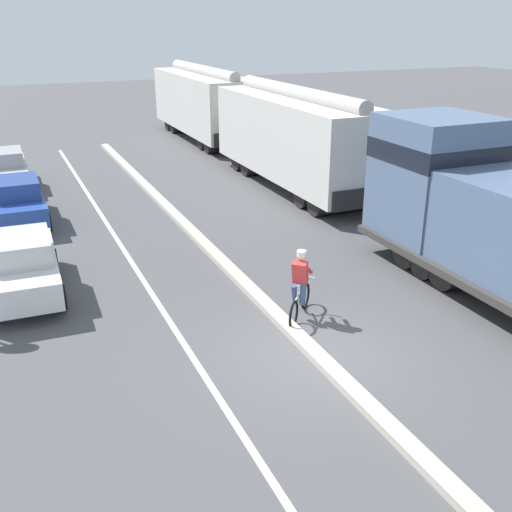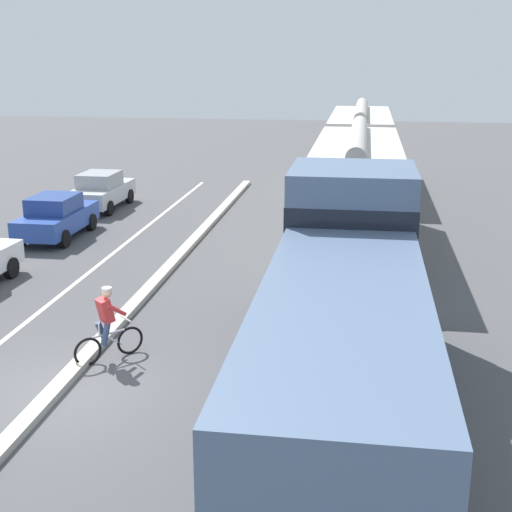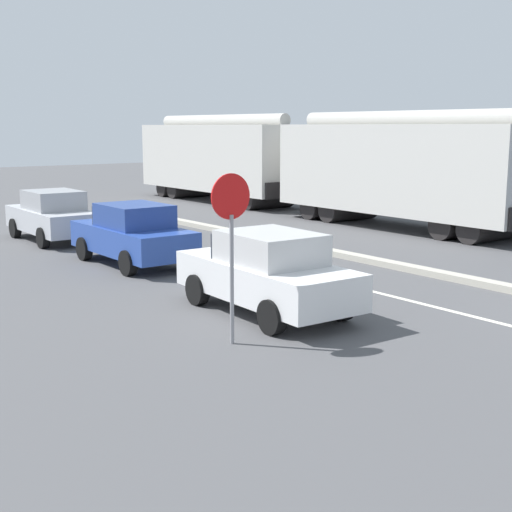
{
  "view_description": "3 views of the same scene",
  "coord_description": "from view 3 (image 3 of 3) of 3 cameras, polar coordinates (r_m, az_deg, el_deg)",
  "views": [
    {
      "loc": [
        -5.58,
        -9.65,
        6.75
      ],
      "look_at": [
        -0.16,
        2.71,
        1.32
      ],
      "focal_mm": 42.0,
      "sensor_mm": 36.0,
      "label": 1
    },
    {
      "loc": [
        6.02,
        -12.49,
        6.72
      ],
      "look_at": [
        3.6,
        3.39,
        2.08
      ],
      "focal_mm": 50.0,
      "sensor_mm": 36.0,
      "label": 2
    },
    {
      "loc": [
        -13.81,
        -5.07,
        3.63
      ],
      "look_at": [
        -4.25,
        7.59,
        0.74
      ],
      "focal_mm": 50.0,
      "sensor_mm": 36.0,
      "label": 3
    }
  ],
  "objects": [
    {
      "name": "stop_sign",
      "position": [
        11.75,
        -2.01,
        2.46
      ],
      "size": [
        0.76,
        0.08,
        2.88
      ],
      "color": "gray",
      "rests_on": "ground"
    },
    {
      "name": "lane_stripe",
      "position": [
        16.3,
        8.62,
        -2.64
      ],
      "size": [
        0.14,
        36.0,
        0.01
      ],
      "primitive_type": "cube",
      "color": "silver",
      "rests_on": "ground"
    },
    {
      "name": "hopper_car_lead",
      "position": [
        26.16,
        11.69,
        6.72
      ],
      "size": [
        2.9,
        10.6,
        4.18
      ],
      "color": "beige",
      "rests_on": "ground"
    },
    {
      "name": "median_curb",
      "position": [
        18.05,
        13.97,
        -1.32
      ],
      "size": [
        0.36,
        36.0,
        0.16
      ],
      "primitive_type": "cube",
      "color": "#B2AD9E",
      "rests_on": "ground"
    },
    {
      "name": "parked_car_blue",
      "position": [
        19.2,
        -9.84,
        1.75
      ],
      "size": [
        1.84,
        4.2,
        1.62
      ],
      "color": "#28479E",
      "rests_on": "ground"
    },
    {
      "name": "parked_car_white",
      "position": [
        13.96,
        0.88,
        -1.31
      ],
      "size": [
        1.96,
        4.26,
        1.62
      ],
      "color": "silver",
      "rests_on": "ground"
    },
    {
      "name": "parked_car_silver",
      "position": [
        23.79,
        -15.95,
        3.14
      ],
      "size": [
        1.88,
        4.22,
        1.62
      ],
      "color": "#B7BABF",
      "rests_on": "ground"
    },
    {
      "name": "hopper_car_middle",
      "position": [
        34.91,
        -2.86,
        7.77
      ],
      "size": [
        2.9,
        10.6,
        4.18
      ],
      "color": "beige",
      "rests_on": "ground"
    }
  ]
}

